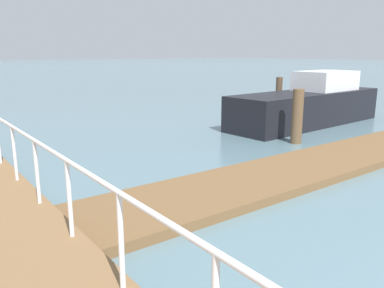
% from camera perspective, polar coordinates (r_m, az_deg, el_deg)
% --- Properties ---
extents(ground_plane, '(300.00, 300.00, 0.00)m').
position_cam_1_polar(ground_plane, '(19.80, -22.63, 4.09)').
color(ground_plane, slate).
extents(floating_dock, '(11.88, 2.00, 0.18)m').
position_cam_1_polar(floating_dock, '(9.48, 14.69, -3.77)').
color(floating_dock, brown).
rests_on(floating_dock, ground_plane).
extents(dock_piling_0, '(0.28, 0.28, 1.75)m').
position_cam_1_polar(dock_piling_0, '(17.76, 12.53, 6.70)').
color(dock_piling_0, brown).
rests_on(dock_piling_0, ground_plane).
extents(dock_piling_2, '(0.35, 0.35, 1.70)m').
position_cam_1_polar(dock_piling_2, '(12.60, 15.11, 3.90)').
color(dock_piling_2, brown).
rests_on(dock_piling_2, ground_plane).
extents(moored_boat_1, '(7.49, 2.41, 2.06)m').
position_cam_1_polar(moored_boat_1, '(16.23, 16.75, 5.58)').
color(moored_boat_1, black).
rests_on(moored_boat_1, ground_plane).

